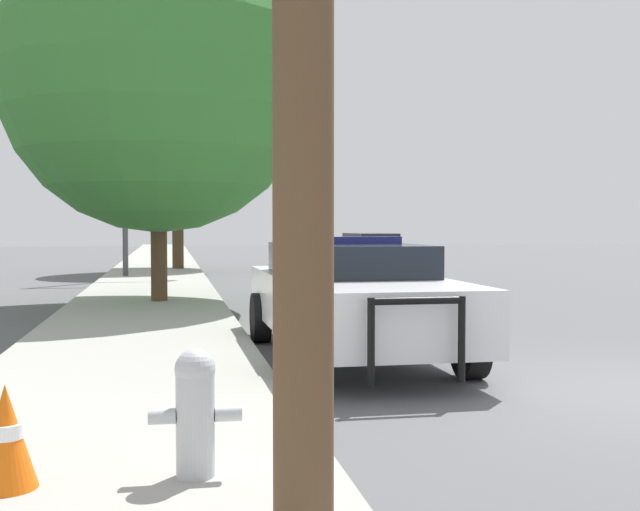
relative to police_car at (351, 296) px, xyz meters
name	(u,v)px	position (x,y,z in m)	size (l,w,h in m)	color
sidewalk_left	(118,408)	(-2.65, -2.59, -0.70)	(3.00, 110.00, 0.13)	#A3A099
police_car	(351,296)	(0.00, 0.00, 0.00)	(2.15, 5.12, 1.49)	white
fire_hydrant	(195,409)	(-2.05, -4.80, -0.23)	(0.56, 0.24, 0.77)	#B7BCC1
traffic_light	(169,140)	(-2.20, 14.62, 3.39)	(3.47, 0.35, 5.78)	#424247
car_background_oncoming	(372,250)	(5.00, 18.41, -0.04)	(2.16, 4.55, 1.33)	silver
tree_sidewalk_mid	(177,150)	(-1.91, 18.45, 3.43)	(4.86, 4.86, 6.50)	#4C3823
tree_sidewalk_near	(158,76)	(-2.40, 6.61, 3.82)	(6.22, 6.22, 7.57)	#4C3823
traffic_cone	(6,436)	(-3.13, -4.83, -0.34)	(0.36, 0.36, 0.60)	orange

